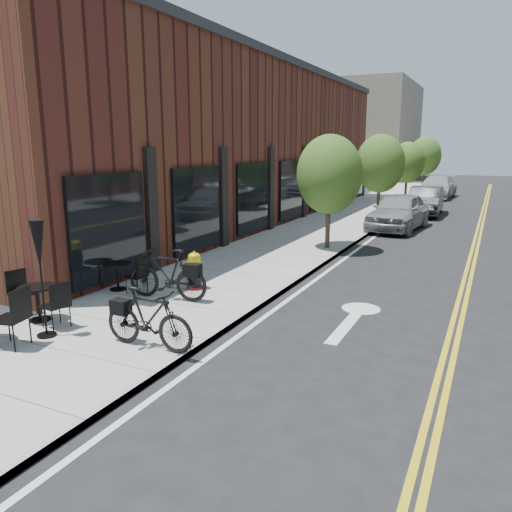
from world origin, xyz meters
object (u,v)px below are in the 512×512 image
Objects in this scene: bicycle_right at (148,318)px; fire_hydrant at (195,271)px; bicycle_left at (167,274)px; parked_car_c at (437,187)px; bistro_set_b at (38,298)px; patio_umbrella at (39,254)px; parked_car_a at (399,211)px; bistro_set_c at (117,272)px; parked_car_b at (425,201)px.

fire_hydrant is at bearing 19.96° from bicycle_right.
fire_hydrant is 0.47× the size of bicycle_left.
parked_car_c is (2.77, 26.65, 0.20)m from fire_hydrant.
patio_umbrella is (0.81, -0.56, 1.08)m from bistro_set_b.
bistro_set_b is 1.46m from patio_umbrella.
patio_umbrella reaches higher than parked_car_a.
bistro_set_b is at bearing 145.29° from patio_umbrella.
bicycle_right is 3.88m from bistro_set_c.
bicycle_left reaches higher than bistro_set_b.
bicycle_right reaches higher than fire_hydrant.
parked_car_c is at bearing -3.08° from bicycle_right.
parked_car_c is (-0.42, 9.43, 0.03)m from parked_car_b.
parked_car_a is at bearing 73.18° from bistro_set_c.
bicycle_right is at bearing -90.15° from parked_car_a.
patio_umbrella is at bearing -93.34° from parked_car_c.
bicycle_left is 0.42× the size of parked_car_a.
bicycle_left is 3.07m from patio_umbrella.
parked_car_b is at bearing 79.32° from patio_umbrella.
bistro_set_b is at bearing -86.66° from bistro_set_c.
bistro_set_c is 18.74m from parked_car_b.
fire_hydrant is 26.79m from parked_car_c.
bicycle_right is 1.02× the size of bistro_set_b.
bicycle_right is at bearing -39.36° from bistro_set_c.
bicycle_right is at bearing -46.40° from fire_hydrant.
parked_car_a reaches higher than bicycle_right.
fire_hydrant is 3.64m from bistro_set_b.
parked_car_a reaches higher than bicycle_left.
fire_hydrant is 0.54× the size of bistro_set_b.
fire_hydrant is at bearing -97.71° from parked_car_a.
bicycle_right is at bearing -97.20° from parked_car_b.
bistro_set_c is at bearing -106.82° from parked_car_b.
bicycle_left is 2.72m from bistro_set_b.
bistro_set_b is 30.24m from parked_car_c.
bicycle_left is 13.18m from parked_car_a.
parked_car_a is at bearing 100.28° from fire_hydrant.
parked_car_a is (4.40, 12.76, 0.24)m from bistro_set_c.
patio_umbrella is (-0.78, -3.83, 1.10)m from fire_hydrant.
parked_car_c is (4.35, 29.92, 0.18)m from bistro_set_b.
bicycle_left reaches higher than bistro_set_c.
patio_umbrella is at bearing -78.09° from fire_hydrant.
parked_car_b is at bearing -84.14° from parked_car_c.
fire_hydrant is 1.01m from bicycle_left.
parked_car_b is 0.85× the size of parked_car_c.
parked_car_a is (1.49, 15.33, 0.14)m from bicycle_right.
parked_car_a is at bearing 77.27° from patio_umbrella.
parked_car_a reaches higher than bistro_set_c.
fire_hydrant is at bearing 78.50° from patio_umbrella.
patio_umbrella is 21.44m from parked_car_b.
bistro_set_b is at bearing 85.95° from bicycle_right.
parked_car_b is (4.77, 20.49, 0.15)m from bistro_set_b.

